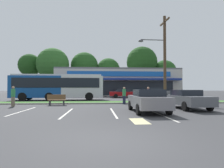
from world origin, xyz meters
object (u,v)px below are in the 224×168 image
at_px(city_bus, 58,86).
at_px(car_2, 124,93).
at_px(pedestrian_near_bench, 124,96).
at_px(bus_stop_bench, 57,99).
at_px(car_3, 187,99).
at_px(pedestrian_mid, 13,96).
at_px(car_4, 148,100).
at_px(pedestrian_by_pole, 148,96).
at_px(utility_pole, 163,56).
at_px(car_1, 156,93).

bearing_deg(city_bus, car_2, 28.99).
bearing_deg(pedestrian_near_bench, bus_stop_bench, 150.85).
bearing_deg(car_3, car_2, -172.00).
relative_size(bus_stop_bench, car_2, 0.34).
relative_size(city_bus, car_2, 2.40).
xyz_separation_m(car_2, pedestrian_mid, (-11.16, -13.66, 0.11)).
relative_size(car_2, car_3, 1.04).
bearing_deg(pedestrian_near_bench, car_4, -118.61).
relative_size(bus_stop_bench, car_3, 0.35).
bearing_deg(pedestrian_by_pole, car_2, 131.54).
height_order(city_bus, pedestrian_by_pole, city_bus).
height_order(pedestrian_near_bench, pedestrian_mid, pedestrian_mid).
bearing_deg(utility_pole, car_3, -93.94).
height_order(utility_pole, city_bus, utility_pole).
height_order(city_bus, car_1, city_bus).
relative_size(car_2, pedestrian_by_pole, 2.92).
height_order(utility_pole, car_4, utility_pole).
distance_m(car_4, pedestrian_by_pole, 5.22).
bearing_deg(city_bus, pedestrian_by_pole, -40.22).
distance_m(utility_pole, car_1, 11.29).
bearing_deg(car_3, pedestrian_by_pole, -148.65).
bearing_deg(pedestrian_by_pole, pedestrian_mid, -137.11).
xyz_separation_m(bus_stop_bench, car_4, (6.76, -5.47, 0.24)).
distance_m(car_1, car_2, 5.09).
relative_size(utility_pole, pedestrian_mid, 5.51).
distance_m(car_3, pedestrian_mid, 13.73).
height_order(car_4, pedestrian_near_bench, pedestrian_near_bench).
bearing_deg(car_3, utility_pole, 176.06).
bearing_deg(pedestrian_mid, utility_pole, -57.01).
xyz_separation_m(bus_stop_bench, car_1, (12.94, 12.48, 0.31)).
height_order(car_3, pedestrian_by_pole, pedestrian_by_pole).
bearing_deg(car_2, pedestrian_near_bench, -98.08).
distance_m(city_bus, car_1, 15.26).
height_order(city_bus, car_2, city_bus).
height_order(city_bus, car_4, city_bus).
xyz_separation_m(car_1, car_2, (-5.09, 0.19, -0.09)).
relative_size(car_3, pedestrian_by_pole, 2.82).
bearing_deg(car_2, car_1, -2.12).
xyz_separation_m(city_bus, pedestrian_by_pole, (9.55, -7.75, -0.95)).
distance_m(car_1, pedestrian_by_pole, 13.78).
bearing_deg(bus_stop_bench, car_1, -136.02).
bearing_deg(car_1, bus_stop_bench, -136.02).
xyz_separation_m(car_1, car_3, (-2.79, -16.18, -0.09)).
bearing_deg(pedestrian_near_bench, utility_pole, -14.01).
bearing_deg(pedestrian_mid, city_bus, 6.82).
bearing_deg(city_bus, car_4, -58.63).
relative_size(bus_stop_bench, car_1, 0.34).
bearing_deg(pedestrian_near_bench, city_bus, 103.63).
height_order(car_3, pedestrian_mid, pedestrian_mid).
distance_m(car_2, car_3, 16.53).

